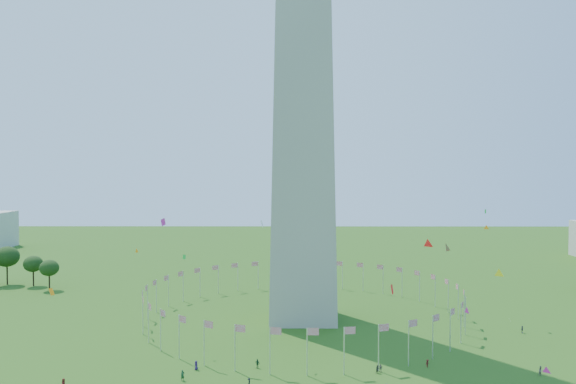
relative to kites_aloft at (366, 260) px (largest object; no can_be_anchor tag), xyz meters
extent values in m
cylinder|color=silver|center=(27.44, 27.09, -15.11)|extent=(0.24, 0.24, 9.00)
cylinder|color=silver|center=(26.83, 34.03, -15.11)|extent=(0.24, 0.24, 9.00)
cylinder|color=silver|center=(25.02, 40.77, -15.11)|extent=(0.24, 0.24, 9.00)
cylinder|color=silver|center=(22.08, 47.09, -15.11)|extent=(0.24, 0.24, 9.00)
cylinder|color=silver|center=(18.08, 52.80, -15.11)|extent=(0.24, 0.24, 9.00)
cylinder|color=silver|center=(13.15, 57.73, -15.11)|extent=(0.24, 0.24, 9.00)
cylinder|color=silver|center=(7.44, 61.73, -15.11)|extent=(0.24, 0.24, 9.00)
cylinder|color=silver|center=(1.12, 64.68, -15.11)|extent=(0.24, 0.24, 9.00)
cylinder|color=silver|center=(-5.62, 66.48, -15.11)|extent=(0.24, 0.24, 9.00)
cylinder|color=silver|center=(-12.56, 67.09, -15.11)|extent=(0.24, 0.24, 9.00)
cylinder|color=silver|center=(-19.51, 66.48, -15.11)|extent=(0.24, 0.24, 9.00)
cylinder|color=silver|center=(-26.24, 64.68, -15.11)|extent=(0.24, 0.24, 9.00)
cylinder|color=silver|center=(-32.56, 61.73, -15.11)|extent=(0.24, 0.24, 9.00)
cylinder|color=silver|center=(-38.28, 57.73, -15.11)|extent=(0.24, 0.24, 9.00)
cylinder|color=silver|center=(-43.21, 52.80, -15.11)|extent=(0.24, 0.24, 9.00)
cylinder|color=silver|center=(-47.21, 47.09, -15.11)|extent=(0.24, 0.24, 9.00)
cylinder|color=silver|center=(-50.15, 40.77, -15.11)|extent=(0.24, 0.24, 9.00)
cylinder|color=silver|center=(-51.96, 34.03, -15.11)|extent=(0.24, 0.24, 9.00)
cylinder|color=silver|center=(-52.56, 27.09, -15.11)|extent=(0.24, 0.24, 9.00)
cylinder|color=silver|center=(-51.96, 20.14, -15.11)|extent=(0.24, 0.24, 9.00)
cylinder|color=silver|center=(-50.15, 13.41, -15.11)|extent=(0.24, 0.24, 9.00)
cylinder|color=silver|center=(-47.21, 7.09, -15.11)|extent=(0.24, 0.24, 9.00)
cylinder|color=silver|center=(-43.21, 1.38, -15.11)|extent=(0.24, 0.24, 9.00)
cylinder|color=silver|center=(-38.28, -3.55, -15.11)|extent=(0.24, 0.24, 9.00)
cylinder|color=silver|center=(-32.56, -7.55, -15.11)|extent=(0.24, 0.24, 9.00)
cylinder|color=silver|center=(-26.24, -10.50, -15.11)|extent=(0.24, 0.24, 9.00)
cylinder|color=silver|center=(-19.51, -12.30, -15.11)|extent=(0.24, 0.24, 9.00)
cylinder|color=silver|center=(-12.56, -12.91, -15.11)|extent=(0.24, 0.24, 9.00)
cylinder|color=silver|center=(-5.62, -12.30, -15.11)|extent=(0.24, 0.24, 9.00)
cylinder|color=silver|center=(1.12, -10.50, -15.11)|extent=(0.24, 0.24, 9.00)
cylinder|color=silver|center=(7.44, -7.55, -15.11)|extent=(0.24, 0.24, 9.00)
cylinder|color=silver|center=(13.15, -3.55, -15.11)|extent=(0.24, 0.24, 9.00)
cylinder|color=silver|center=(18.08, 1.38, -15.11)|extent=(0.24, 0.24, 9.00)
cylinder|color=silver|center=(22.08, 7.09, -15.11)|extent=(0.24, 0.24, 9.00)
cylinder|color=silver|center=(25.02, 13.41, -15.11)|extent=(0.24, 0.24, 9.00)
cylinder|color=silver|center=(26.83, 20.14, -15.11)|extent=(0.24, 0.24, 9.00)
imported|color=#531413|center=(-55.33, -19.55, -18.68)|extent=(1.09, 1.06, 1.86)
imported|color=#321A4F|center=(-33.76, -9.90, -18.74)|extent=(0.94, 1.03, 1.75)
imported|color=#72685B|center=(1.45, -10.94, -18.84)|extent=(0.92, 0.59, 1.53)
imported|color=black|center=(-23.00, -18.04, -18.90)|extent=(0.74, 1.02, 1.42)
imported|color=#183D27|center=(-22.07, -8.90, -18.72)|extent=(1.22, 1.13, 1.77)
imported|color=#1B4426|center=(-35.27, -15.49, -18.64)|extent=(0.84, 0.80, 1.93)
imported|color=maroon|center=(10.99, -8.24, -18.84)|extent=(1.12, 1.05, 1.53)
imported|color=gray|center=(31.01, -12.62, -18.71)|extent=(1.05, 0.92, 1.80)
imported|color=black|center=(0.78, -11.60, -18.83)|extent=(0.93, 0.83, 1.56)
imported|color=#341A50|center=(38.94, 15.09, -18.75)|extent=(1.01, 1.18, 1.72)
plane|color=red|center=(11.96, -3.92, 3.88)|extent=(1.65, 1.72, 2.30)
plane|color=#CC2699|center=(-41.03, -4.83, 8.37)|extent=(0.79, 1.52, 1.71)
plane|color=orange|center=(-56.57, 32.02, -2.63)|extent=(0.55, 1.51, 1.52)
plane|color=green|center=(-38.65, 4.38, -0.01)|extent=(1.14, 0.26, 1.15)
plane|color=white|center=(-21.62, 0.58, 7.59)|extent=(1.55, 0.66, 1.60)
plane|color=#CC2699|center=(26.83, -24.03, -14.61)|extent=(1.45, 0.99, 1.55)
plane|color=green|center=(34.51, 28.22, 8.22)|extent=(0.96, 0.98, 1.37)
plane|color=white|center=(21.82, -21.06, -6.87)|extent=(0.78, 1.34, 1.30)
plane|color=#CC2699|center=(19.72, -4.46, -9.48)|extent=(0.51, 1.49, 1.57)
plane|color=red|center=(5.03, -2.66, -5.52)|extent=(1.69, 1.55, 2.03)
plane|color=orange|center=(-75.83, 23.63, -11.78)|extent=(1.78, 1.92, 1.83)
plane|color=orange|center=(30.89, 17.05, 5.11)|extent=(1.07, 0.45, 1.12)
plane|color=white|center=(16.24, -2.45, 2.86)|extent=(1.77, 1.89, 1.77)
plane|color=yellow|center=(25.77, -5.22, -1.84)|extent=(1.60, 1.47, 2.14)
ellipsoid|color=#244818|center=(-111.45, 71.50, -13.27)|extent=(8.11, 8.11, 12.68)
ellipsoid|color=#244818|center=(-101.57, 69.30, -14.68)|extent=(6.31, 6.31, 9.86)
ellipsoid|color=#244818|center=(-93.38, 62.71, -14.83)|extent=(6.12, 6.12, 9.56)
camera|label=1|loc=(-15.53, -116.05, 18.25)|focal=35.00mm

